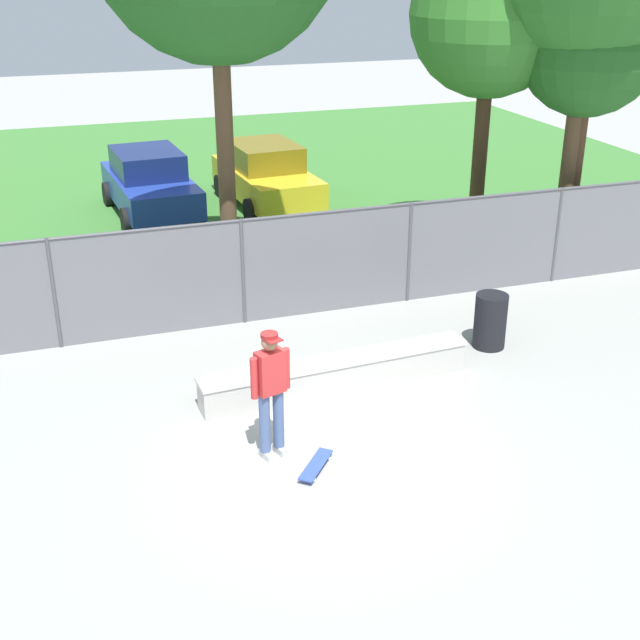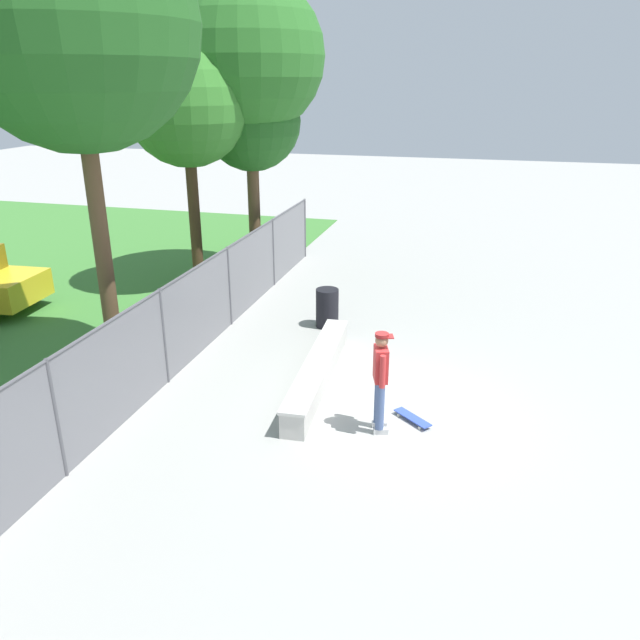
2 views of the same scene
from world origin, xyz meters
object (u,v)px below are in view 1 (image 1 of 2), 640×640
tree_far (590,47)px  car_blue (150,183)px  skateboard (316,465)px  trash_bin (490,321)px  concrete_ledge (336,373)px  skateboarder (271,388)px  tree_near_right (491,16)px  car_yellow (266,175)px

tree_far → car_blue: (-8.04, 6.62, -3.74)m
skateboard → trash_bin: (4.05, 2.63, 0.41)m
concrete_ledge → skateboarder: bearing=-134.4°
concrete_ledge → skateboarder: skateboarder is taller
concrete_ledge → trash_bin: 3.10m
skateboarder → skateboard: (0.45, -0.54, -0.96)m
tree_near_right → concrete_ledge: bearing=-135.3°
concrete_ledge → skateboarder: 2.23m
concrete_ledge → trash_bin: (3.03, 0.59, 0.22)m
skateboard → trash_bin: size_ratio=0.77×
concrete_ledge → car_blue: car_blue is taller
car_yellow → trash_bin: (1.36, -9.66, -0.35)m
skateboard → car_blue: (-0.36, 12.46, 0.77)m
tree_near_right → skateboard: bearing=-130.8°
tree_far → car_yellow: tree_far is taller
tree_near_right → skateboarder: bearing=-135.1°
concrete_ledge → tree_near_right: size_ratio=0.65×
skateboarder → car_yellow: size_ratio=0.43×
concrete_ledge → car_blue: (-1.38, 10.42, 0.57)m
skateboarder → tree_near_right: size_ratio=0.27×
car_blue → tree_near_right: bearing=-39.9°
tree_near_right → tree_far: (1.58, -1.22, -0.52)m
car_yellow → trash_bin: size_ratio=4.46×
trash_bin → car_blue: bearing=114.2°
concrete_ledge → skateboard: bearing=-116.6°
skateboard → tree_far: 10.65m
concrete_ledge → skateboard: (-1.02, -2.04, -0.19)m
tree_near_right → tree_far: tree_near_right is taller
concrete_ledge → car_blue: 10.53m
concrete_ledge → tree_far: bearing=29.7°
tree_far → tree_near_right: bearing=142.3°
skateboarder → car_blue: skateboarder is taller
skateboarder → car_blue: 11.92m
skateboarder → car_blue: (0.09, 11.92, -0.19)m
skateboard → tree_near_right: size_ratio=0.11×
tree_far → skateboard: bearing=-142.8°
tree_far → trash_bin: bearing=-138.5°
skateboard → tree_far: tree_far is taller
tree_far → trash_bin: (-3.63, -3.21, -4.09)m
concrete_ledge → tree_near_right: bearing=44.7°
car_blue → car_yellow: 3.05m
concrete_ledge → tree_far: size_ratio=0.73×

